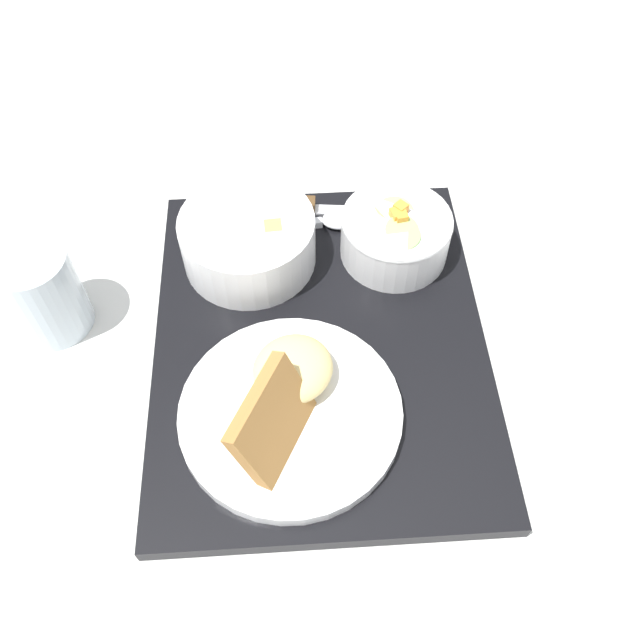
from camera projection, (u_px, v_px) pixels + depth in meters
name	position (u px, v px, depth m)	size (l,w,h in m)	color
ground_plane	(320.00, 347.00, 0.69)	(4.00, 4.00, 0.00)	silver
serving_tray	(320.00, 342.00, 0.68)	(0.43, 0.36, 0.02)	black
bowl_salad	(396.00, 233.00, 0.72)	(0.12, 0.12, 0.06)	white
bowl_soup	(248.00, 237.00, 0.71)	(0.14, 0.14, 0.06)	white
plate_main	(289.00, 405.00, 0.61)	(0.21, 0.21, 0.09)	white
knife	(294.00, 206.00, 0.77)	(0.05, 0.20, 0.02)	silver
spoon	(322.00, 221.00, 0.76)	(0.03, 0.15, 0.01)	silver
glass_water	(44.00, 295.00, 0.67)	(0.08, 0.08, 0.10)	silver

